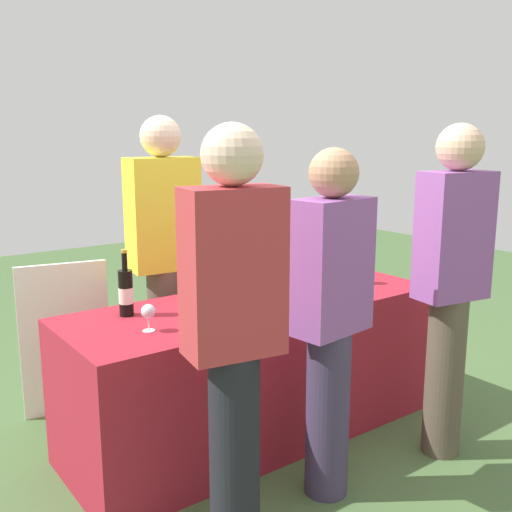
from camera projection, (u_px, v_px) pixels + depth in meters
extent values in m
plane|color=#476638|center=(256.00, 432.00, 3.40)|extent=(12.00, 12.00, 0.00)
cube|color=maroon|center=(256.00, 368.00, 3.32)|extent=(2.10, 0.75, 0.77)
cylinder|color=black|center=(126.00, 293.00, 2.97)|extent=(0.07, 0.07, 0.23)
cylinder|color=black|center=(124.00, 262.00, 2.94)|extent=(0.03, 0.03, 0.09)
cylinder|color=gold|center=(124.00, 251.00, 2.93)|extent=(0.03, 0.03, 0.02)
cylinder|color=silver|center=(126.00, 295.00, 2.97)|extent=(0.07, 0.07, 0.08)
cylinder|color=black|center=(207.00, 282.00, 3.18)|extent=(0.06, 0.06, 0.24)
cylinder|color=black|center=(207.00, 254.00, 3.14)|extent=(0.02, 0.02, 0.07)
cylinder|color=gold|center=(207.00, 246.00, 3.13)|extent=(0.03, 0.03, 0.02)
cylinder|color=silver|center=(207.00, 284.00, 3.18)|extent=(0.07, 0.07, 0.08)
cylinder|color=black|center=(231.00, 279.00, 3.26)|extent=(0.07, 0.07, 0.23)
cylinder|color=black|center=(230.00, 252.00, 3.23)|extent=(0.03, 0.03, 0.07)
cylinder|color=maroon|center=(230.00, 244.00, 3.22)|extent=(0.03, 0.03, 0.02)
cylinder|color=silver|center=(231.00, 281.00, 3.27)|extent=(0.07, 0.07, 0.08)
cylinder|color=black|center=(291.00, 268.00, 3.51)|extent=(0.08, 0.08, 0.23)
cylinder|color=black|center=(291.00, 243.00, 3.48)|extent=(0.03, 0.03, 0.07)
cylinder|color=gold|center=(291.00, 235.00, 3.47)|extent=(0.03, 0.03, 0.02)
cylinder|color=silver|center=(291.00, 270.00, 3.52)|extent=(0.08, 0.08, 0.08)
cylinder|color=black|center=(312.00, 262.00, 3.70)|extent=(0.07, 0.07, 0.22)
cylinder|color=black|center=(312.00, 238.00, 3.67)|extent=(0.03, 0.03, 0.08)
cylinder|color=black|center=(312.00, 230.00, 3.66)|extent=(0.03, 0.03, 0.02)
cylinder|color=silver|center=(312.00, 264.00, 3.70)|extent=(0.07, 0.07, 0.08)
cylinder|color=silver|center=(149.00, 331.00, 2.76)|extent=(0.06, 0.06, 0.00)
cylinder|color=silver|center=(149.00, 324.00, 2.75)|extent=(0.01, 0.01, 0.06)
sphere|color=silver|center=(148.00, 311.00, 2.74)|extent=(0.07, 0.07, 0.07)
cylinder|color=silver|center=(250.00, 311.00, 3.06)|extent=(0.06, 0.06, 0.00)
cylinder|color=silver|center=(250.00, 305.00, 3.05)|extent=(0.01, 0.01, 0.06)
sphere|color=silver|center=(250.00, 293.00, 3.04)|extent=(0.06, 0.06, 0.06)
sphere|color=#590C19|center=(250.00, 295.00, 3.04)|extent=(0.04, 0.04, 0.04)
cylinder|color=silver|center=(280.00, 308.00, 3.12)|extent=(0.06, 0.06, 0.00)
cylinder|color=silver|center=(280.00, 302.00, 3.11)|extent=(0.01, 0.01, 0.06)
sphere|color=silver|center=(281.00, 290.00, 3.10)|extent=(0.07, 0.07, 0.07)
cylinder|color=silver|center=(306.00, 297.00, 3.33)|extent=(0.06, 0.06, 0.00)
cylinder|color=silver|center=(306.00, 290.00, 3.32)|extent=(0.01, 0.01, 0.07)
sphere|color=silver|center=(306.00, 277.00, 3.30)|extent=(0.07, 0.07, 0.07)
sphere|color=#590C19|center=(306.00, 280.00, 3.31)|extent=(0.04, 0.04, 0.04)
cylinder|color=silver|center=(345.00, 287.00, 3.52)|extent=(0.06, 0.06, 0.00)
cylinder|color=silver|center=(345.00, 281.00, 3.51)|extent=(0.01, 0.01, 0.07)
sphere|color=silver|center=(346.00, 270.00, 3.50)|extent=(0.07, 0.07, 0.07)
cylinder|color=silver|center=(363.00, 283.00, 3.62)|extent=(0.06, 0.06, 0.00)
cylinder|color=silver|center=(363.00, 278.00, 3.61)|extent=(0.01, 0.01, 0.06)
sphere|color=silver|center=(364.00, 267.00, 3.60)|extent=(0.07, 0.07, 0.07)
cylinder|color=brown|center=(167.00, 339.00, 3.65)|extent=(0.22, 0.22, 0.87)
cube|color=yellow|center=(163.00, 214.00, 3.49)|extent=(0.43, 0.26, 0.66)
sphere|color=beige|center=(160.00, 136.00, 3.40)|extent=(0.24, 0.24, 0.24)
cylinder|color=black|center=(235.00, 454.00, 2.37)|extent=(0.20, 0.20, 0.84)
cube|color=#B23338|center=(233.00, 272.00, 2.22)|extent=(0.40, 0.26, 0.63)
sphere|color=beige|center=(232.00, 154.00, 2.13)|extent=(0.23, 0.23, 0.23)
cylinder|color=#3F3351|center=(328.00, 413.00, 2.76)|extent=(0.20, 0.20, 0.80)
cube|color=#8C4C99|center=(331.00, 266.00, 2.62)|extent=(0.39, 0.25, 0.60)
sphere|color=tan|center=(334.00, 173.00, 2.54)|extent=(0.22, 0.22, 0.22)
cylinder|color=brown|center=(444.00, 376.00, 3.11)|extent=(0.20, 0.20, 0.85)
cube|color=#8C4C99|center=(454.00, 236.00, 2.96)|extent=(0.38, 0.25, 0.64)
sphere|color=#D8AD8C|center=(460.00, 147.00, 2.87)|extent=(0.23, 0.23, 0.23)
cube|color=white|center=(65.00, 339.00, 3.56)|extent=(0.51, 0.14, 0.92)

